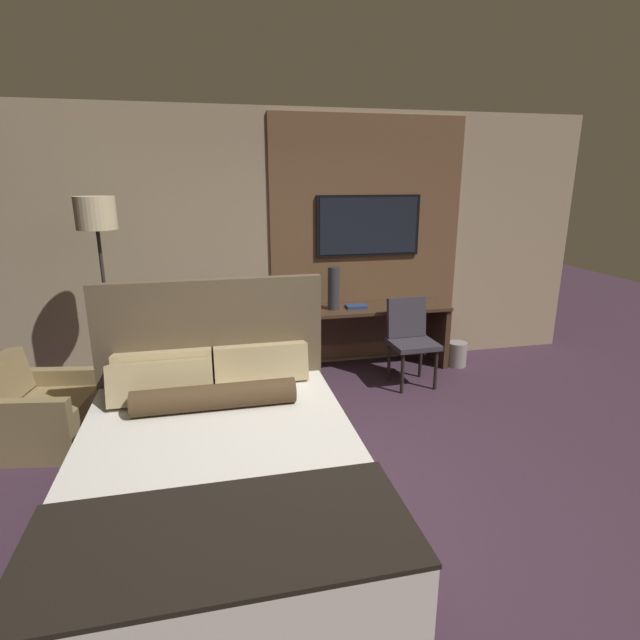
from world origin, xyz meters
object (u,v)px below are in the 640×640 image
Objects in this scene: desk at (372,326)px; book at (356,306)px; bed at (219,479)px; vase_tall at (334,288)px; floor_lamp at (98,232)px; tv at (368,226)px; armchair_by_window at (42,415)px; desk_chair at (410,333)px; waste_bin at (457,354)px.

desk is 7.45× the size of book.
bed is 4.85× the size of vase_tall.
bed is at bearing -118.54° from vase_tall.
floor_lamp is at bearing -170.68° from book.
floor_lamp is 8.62× the size of book.
bed is 1.89× the size of tv.
tv is at bearing -58.25° from armchair_by_window.
bed is 2.82m from desk_chair.
armchair_by_window is (-3.14, -1.06, -0.23)m from desk.
waste_bin is (0.98, -0.39, -1.45)m from tv.
bed reaches higher than vase_tall.
tv is at bearing 56.34° from bed.
tv is 2.75m from floor_lamp.
armchair_by_window is (-3.14, -1.27, -1.33)m from tv.
floor_lamp is at bearing -166.42° from tv.
vase_tall is at bearing -59.30° from armchair_by_window.
armchair_by_window is (-3.39, -0.56, -0.28)m from desk_chair.
tv reaches higher than book.
desk is at bearing 10.02° from book.
vase_tall is 2.04× the size of book.
book is at bearing -129.44° from tv.
floor_lamp is (-2.67, -0.65, 0.06)m from tv.
tv is at bearing 90.00° from desk.
bed is at bearing -123.66° from tv.
waste_bin is at bearing -68.22° from armchair_by_window.
vase_tall is at bearing -175.55° from desk.
tv is 0.82m from vase_tall.
armchair_by_window is 1.59m from floor_lamp.
tv is 1.79m from waste_bin.
floor_lamp reaches higher than desk.
bed is 2.82m from vase_tall.
vase_tall is at bearing -152.19° from tv.
floor_lamp is at bearing 176.76° from desk_chair.
vase_tall reaches higher than waste_bin.
book is at bearing -60.98° from armchair_by_window.
waste_bin is at bearing -7.37° from book.
book reaches higher than desk.
bed reaches higher than armchair_by_window.
desk_chair is 3.45m from armchair_by_window.
floor_lamp is at bearing -27.30° from armchair_by_window.
desk_chair is 3.21× the size of waste_bin.
floor_lamp is at bearing 114.12° from bed.
floor_lamp is (0.47, 0.62, 1.39)m from armchair_by_window.
armchair_by_window is at bearing 134.48° from bed.
desk is 1.87× the size of desk_chair.
book reaches higher than waste_bin.
floor_lamp reaches higher than armchair_by_window.
floor_lamp is (-2.67, -0.44, 1.16)m from desk.
bed is 2.69× the size of armchair_by_window.
armchair_by_window is 3.69× the size of book.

